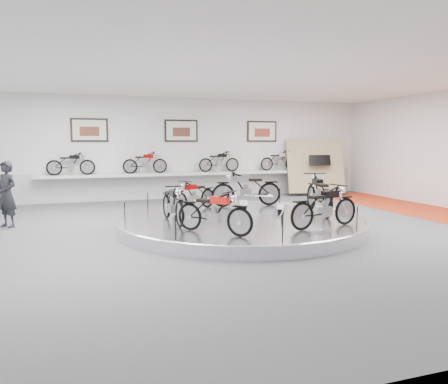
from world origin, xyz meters
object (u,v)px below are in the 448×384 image
object	(u,v)px
display_platform	(241,223)
bike_f	(319,194)
bike_e	(325,206)
bike_a	(247,189)
shelf	(183,174)
bike_c	(173,203)
visitor	(7,194)
bike_b	(194,195)
bike_d	(214,212)

from	to	relation	value
display_platform	bike_f	xyz separation A→B (m)	(2.27, -0.06, 0.70)
display_platform	bike_e	size ratio (longest dim) A/B	3.82
bike_a	display_platform	bearing A→B (deg)	69.99
shelf	bike_f	bearing A→B (deg)	-70.62
bike_e	display_platform	bearing A→B (deg)	113.74
bike_c	bike_f	distance (m)	4.11
bike_c	display_platform	bearing A→B (deg)	92.13
visitor	display_platform	bearing A→B (deg)	23.57
bike_a	visitor	distance (m)	6.69
bike_a	bike_e	xyz separation A→B (m)	(0.45, -3.70, -0.05)
shelf	bike_b	world-z (taller)	bike_b
display_platform	bike_c	bearing A→B (deg)	-175.68
bike_a	bike_f	bearing A→B (deg)	132.04
bike_c	visitor	xyz separation A→B (m)	(-3.96, 2.36, 0.11)
bike_a	bike_c	xyz separation A→B (m)	(-2.71, -1.97, -0.07)
bike_d	shelf	bearing A→B (deg)	131.19
bike_a	bike_b	xyz separation A→B (m)	(-1.71, -0.21, -0.11)
display_platform	bike_c	size ratio (longest dim) A/B	3.95
shelf	bike_e	size ratio (longest dim) A/B	6.57
display_platform	bike_d	world-z (taller)	bike_d
bike_e	bike_f	bearing A→B (deg)	50.77
bike_b	bike_e	distance (m)	4.10
bike_d	visitor	xyz separation A→B (m)	(-4.53, 3.90, 0.11)
bike_d	bike_f	world-z (taller)	bike_f
bike_b	bike_f	bearing A→B (deg)	119.68
display_platform	visitor	size ratio (longest dim) A/B	3.62
bike_f	shelf	bearing A→B (deg)	33.17
bike_c	bike_d	bearing A→B (deg)	18.01
shelf	bike_b	bearing A→B (deg)	-99.85
bike_e	visitor	bearing A→B (deg)	138.39
bike_c	visitor	bearing A→B (deg)	-123.02
bike_f	bike_c	bearing A→B (deg)	104.84
shelf	bike_f	xyz separation A→B (m)	(2.27, -6.46, -0.15)
bike_a	bike_b	bearing A→B (deg)	12.89
display_platform	shelf	distance (m)	6.46
visitor	bike_f	bearing A→B (deg)	28.75
bike_a	bike_d	size ratio (longest dim) A/B	1.15
bike_e	bike_f	world-z (taller)	bike_f
bike_f	display_platform	bearing A→B (deg)	102.20
display_platform	shelf	bearing A→B (deg)	90.00
bike_e	visitor	world-z (taller)	visitor
display_platform	bike_c	world-z (taller)	bike_c
bike_f	visitor	size ratio (longest dim) A/B	1.05
display_platform	bike_f	size ratio (longest dim) A/B	3.44
bike_f	bike_b	bearing A→B (deg)	75.40
display_platform	bike_d	size ratio (longest dim) A/B	3.99
bike_c	visitor	distance (m)	4.62
bike_c	bike_d	xyz separation A→B (m)	(0.57, -1.54, -0.00)
bike_c	visitor	size ratio (longest dim) A/B	0.92
display_platform	bike_a	size ratio (longest dim) A/B	3.46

